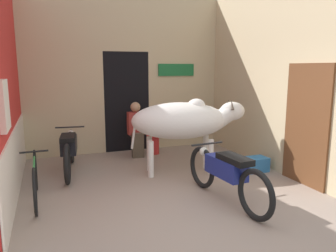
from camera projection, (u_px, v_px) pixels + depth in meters
The scene contains 11 objects.
ground_plane at pixel (201, 223), 4.33m from camera, with size 30.00×30.00×0.00m, color gray.
wall_left_shopfront at pixel (3, 83), 5.05m from camera, with size 0.25×4.11×3.72m.
wall_back_with_doorway at pixel (124, 84), 8.06m from camera, with size 4.72×0.93×3.72m.
wall_right_with_door at pixel (268, 77), 6.69m from camera, with size 0.22×4.11×3.72m.
cow at pixel (184, 121), 6.25m from camera, with size 2.25×1.15×1.44m.
motorcycle_near at pixel (226, 172), 4.94m from camera, with size 0.58×2.07×0.81m.
motorcycle_far at pixel (69, 149), 6.34m from camera, with size 0.58×2.05×0.82m.
bicycle at pixel (35, 179), 4.99m from camera, with size 0.44×1.73×0.69m.
shopkeeper_seated at pixel (136, 127), 7.46m from camera, with size 0.36×0.34×1.25m.
plastic_stool at pixel (154, 144), 7.76m from camera, with size 0.35×0.35×0.46m.
crate at pixel (256, 164), 6.47m from camera, with size 0.44×0.32×0.28m.
Camera 1 is at (-1.82, -3.62, 2.03)m, focal length 35.00 mm.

